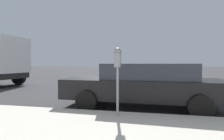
% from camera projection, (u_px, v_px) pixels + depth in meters
% --- Properties ---
extents(ground_plane, '(220.00, 220.00, 0.00)m').
position_uv_depth(ground_plane, '(140.00, 101.00, 6.68)').
color(ground_plane, '#333335').
extents(parking_meter, '(0.21, 0.19, 1.64)m').
position_uv_depth(parking_meter, '(118.00, 64.00, 4.20)').
color(parking_meter, gray).
rests_on(parking_meter, sidewalk).
extents(car_black, '(2.19, 5.05, 1.42)m').
position_uv_depth(car_black, '(143.00, 84.00, 5.68)').
color(car_black, black).
rests_on(car_black, ground_plane).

